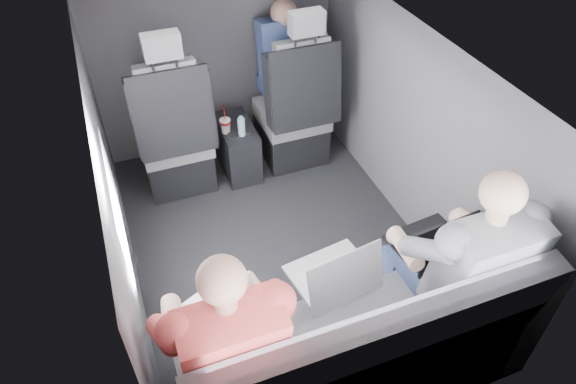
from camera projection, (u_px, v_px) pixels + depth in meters
name	position (u px, v px, depth m)	size (l,w,h in m)	color
floor	(278.00, 246.00, 3.38)	(2.60, 2.60, 0.00)	black
ceiling	(274.00, 57.00, 2.49)	(2.60, 2.60, 0.00)	#B2B2AD
panel_left	(115.00, 204.00, 2.69)	(0.02, 2.60, 1.35)	#56565B
panel_right	(412.00, 133.00, 3.18)	(0.02, 2.60, 1.35)	#56565B
panel_front	(217.00, 65.00, 3.85)	(1.80, 0.02, 1.35)	#56565B
panel_back	(389.00, 357.00, 2.02)	(1.80, 0.02, 1.35)	#56565B
side_window	(117.00, 208.00, 2.34)	(0.02, 0.75, 0.42)	white
seatbelt	(305.00, 78.00, 3.44)	(0.05, 0.01, 0.65)	black
front_seat_left	(175.00, 141.00, 3.58)	(0.52, 0.58, 1.26)	black
front_seat_right	(295.00, 116.00, 3.83)	(0.52, 0.58, 1.26)	black
center_console	(237.00, 147.00, 3.86)	(0.24, 0.48, 0.41)	black
rear_bench	(354.00, 356.00, 2.43)	(1.60, 0.57, 0.92)	slate
soda_cup	(225.00, 125.00, 3.63)	(0.08, 0.08, 0.23)	white
water_bottle	(241.00, 127.00, 3.60)	(0.05, 0.05, 0.15)	#AAD3E6
laptop_white	(222.00, 307.00, 2.25)	(0.40, 0.42, 0.24)	white
laptop_silver	(335.00, 274.00, 2.39)	(0.41, 0.39, 0.27)	#B8B9BD
laptop_black	(434.00, 242.00, 2.54)	(0.39, 0.36, 0.26)	black
passenger_rear_left	(226.00, 340.00, 2.13)	(0.50, 0.62, 1.23)	#333338
passenger_rear_right	(458.00, 263.00, 2.43)	(0.53, 0.64, 1.26)	navy
passenger_front_right	(284.00, 58.00, 3.78)	(0.38, 0.38, 0.75)	navy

